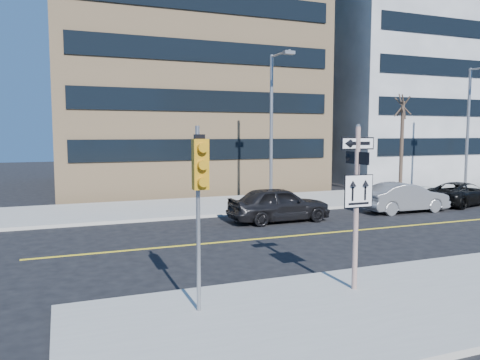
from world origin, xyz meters
name	(u,v)px	position (x,y,z in m)	size (l,w,h in m)	color
ground	(305,268)	(0.00, 0.00, 0.00)	(120.00, 120.00, 0.00)	black
far_sidewalk	(453,192)	(18.00, 12.00, 0.07)	(66.00, 6.00, 0.15)	#A6A49B
sign_pole	(357,197)	(0.00, -2.51, 2.44)	(0.92, 0.92, 4.06)	beige
traffic_signal	(200,180)	(-4.00, -2.66, 3.03)	(0.32, 0.45, 4.00)	gray
parked_car_a	(279,204)	(2.52, 6.95, 0.80)	(4.68, 1.88, 1.60)	black
parked_car_b	(405,197)	(9.61, 6.95, 0.75)	(4.55, 1.59, 1.50)	slate
parked_car_c	(462,193)	(14.25, 7.70, 0.65)	(4.67, 2.15, 1.30)	black
streetlight_a	(273,119)	(4.00, 10.76, 4.76)	(0.55, 2.25, 8.00)	gray
streetlight_b	(471,122)	(18.00, 10.76, 4.76)	(0.55, 2.25, 8.00)	gray
street_tree_west	(403,108)	(13.00, 11.30, 5.52)	(1.80, 1.80, 6.35)	#31241D
building_brick	(174,70)	(2.00, 25.00, 9.00)	(18.00, 18.00, 18.00)	tan
building_grey_mid	(405,96)	(24.00, 24.00, 7.50)	(20.00, 16.00, 15.00)	gray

